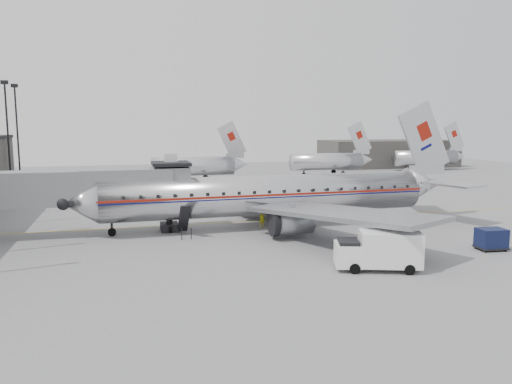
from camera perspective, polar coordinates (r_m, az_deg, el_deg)
ground at (r=45.34m, az=2.38°, el=-4.73°), size 160.00×160.00×0.00m
hangar at (r=117.80m, az=14.87°, el=4.29°), size 30.00×12.00×6.00m
apron_line at (r=51.83m, az=3.61°, el=-3.13°), size 60.00×0.15×0.01m
jet_bridge at (r=46.43m, az=-19.07°, el=0.37°), size 21.00×6.20×7.10m
distant_aircraft_near at (r=85.32m, az=-7.10°, el=3.03°), size 16.39×3.20×10.26m
distant_aircraft_mid at (r=96.08m, az=8.15°, el=3.55°), size 16.39×3.20×10.26m
distant_aircraft_far at (r=110.99m, az=18.85°, el=3.78°), size 16.39×3.20×10.26m
airliner at (r=47.85m, az=2.22°, el=-0.31°), size 38.72×35.87×12.24m
service_van at (r=34.93m, az=13.86°, el=-6.44°), size 6.07×3.83×2.67m
baggage_cart_navy at (r=43.40m, az=25.30°, el=-4.84°), size 2.32×1.85×1.71m
ramp_worker at (r=47.83m, az=0.71°, el=-2.98°), size 0.75×0.62×1.76m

